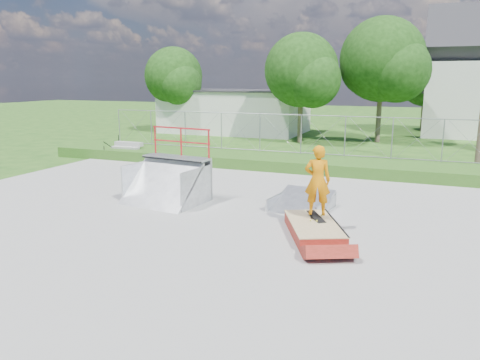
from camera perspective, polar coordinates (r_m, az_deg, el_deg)
The scene contains 15 objects.
ground at distance 12.33m, azimuth -5.12°, elevation -6.22°, with size 120.00×120.00×0.00m, color #224F16.
concrete_pad at distance 12.32m, azimuth -5.12°, elevation -6.13°, with size 20.00×16.00×0.04m, color #9B9B98.
grass_berm at distance 20.93m, azimuth 6.68°, elevation 2.13°, with size 24.00×3.00×0.50m, color #224F16.
grind_box at distance 11.99m, azimuth 8.97°, elevation -5.95°, with size 2.05×2.65×0.35m.
quarter_pipe at distance 14.89m, azimuth -9.25°, elevation 1.53°, with size 2.33×1.97×2.33m, color #9B9EA2, non-canonical shape.
flat_bank_ramp at distance 14.26m, azimuth 7.47°, elevation -2.68°, with size 1.62×1.72×0.50m, color #9B9EA2, non-canonical shape.
skateboard at distance 12.26m, azimuth 9.27°, elevation -4.47°, with size 0.22×0.80×0.02m, color black.
skater at distance 12.04m, azimuth 9.42°, elevation -0.37°, with size 0.66×0.43×1.80m, color orange.
concrete_stairs at distance 23.85m, azimuth -14.00°, elevation 3.45°, with size 1.50×1.60×0.80m, color #9B9B98, non-canonical shape.
chain_link_fence at distance 21.72m, azimuth 7.45°, elevation 5.54°, with size 20.00×0.06×1.80m, color gray, non-canonical shape.
utility_building_flat at distance 35.13m, azimuth -0.59°, elevation 8.32°, with size 10.00×6.00×3.00m, color silver.
tree_left_near at distance 29.12m, azimuth 7.89°, elevation 12.80°, with size 4.76×4.48×6.65m.
tree_center at distance 30.34m, azimuth 17.44°, elevation 13.49°, with size 5.44×5.12×7.60m.
tree_left_far at distance 34.75m, azimuth -7.88°, elevation 12.18°, with size 4.42×4.16×6.18m.
tree_back_mid at distance 38.27m, azimuth 22.02°, elevation 10.97°, with size 4.08×3.84×5.70m.
Camera 1 is at (5.34, -10.41, 3.89)m, focal length 35.00 mm.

